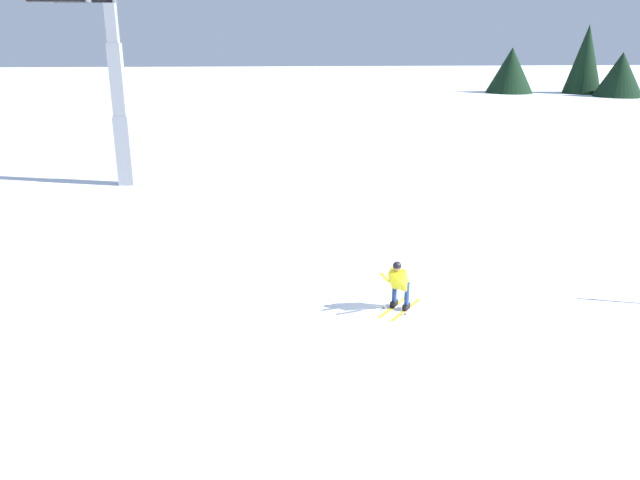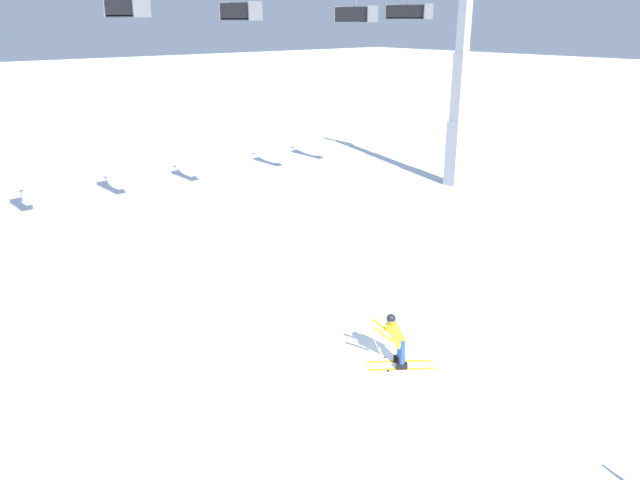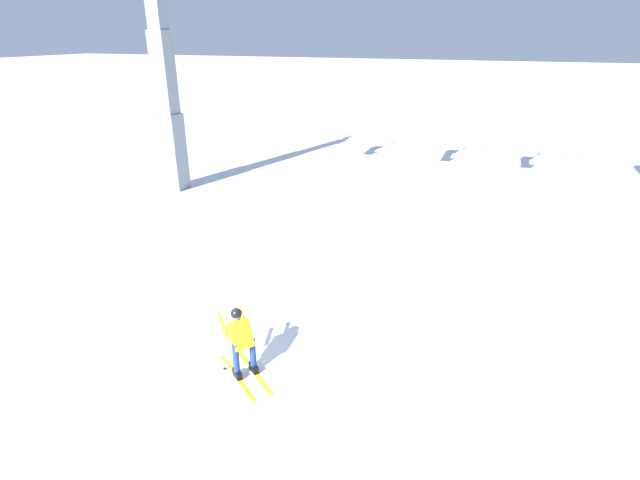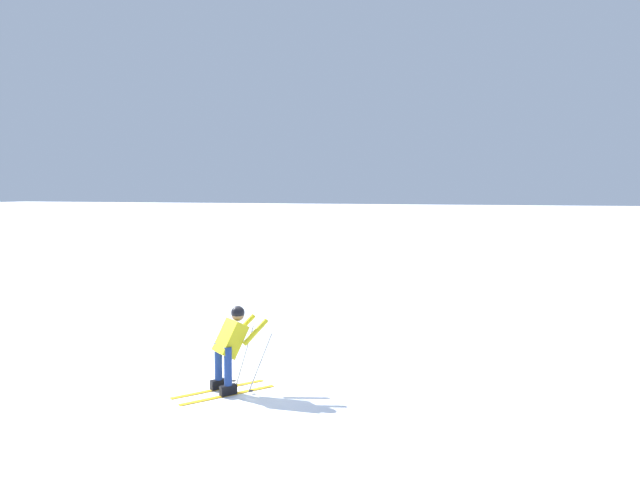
{
  "view_description": "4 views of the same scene",
  "coord_description": "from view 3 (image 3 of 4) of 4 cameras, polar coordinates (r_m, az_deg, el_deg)",
  "views": [
    {
      "loc": [
        -14.36,
        3.46,
        7.11
      ],
      "look_at": [
        0.38,
        2.4,
        2.19
      ],
      "focal_mm": 34.95,
      "sensor_mm": 36.0,
      "label": 1
    },
    {
      "loc": [
        -9.53,
        -9.04,
        8.29
      ],
      "look_at": [
        0.51,
        2.86,
        2.73
      ],
      "focal_mm": 35.02,
      "sensor_mm": 36.0,
      "label": 2
    },
    {
      "loc": [
        5.31,
        -7.07,
        6.58
      ],
      "look_at": [
        1.9,
        1.93,
        2.51
      ],
      "focal_mm": 27.59,
      "sensor_mm": 36.0,
      "label": 3
    },
    {
      "loc": [
        9.89,
        4.81,
        3.4
      ],
      "look_at": [
        0.51,
        1.76,
        2.58
      ],
      "focal_mm": 34.2,
      "sensor_mm": 36.0,
      "label": 4
    }
  ],
  "objects": [
    {
      "name": "skier_carving_main",
      "position": [
        10.37,
        -9.21,
        -11.13
      ],
      "size": [
        1.63,
        1.44,
        1.56
      ],
      "color": "yellow",
      "rests_on": "ground_plane"
    },
    {
      "name": "lift_tower_near",
      "position": [
        22.67,
        -17.46,
        16.26
      ],
      "size": [
        0.89,
        2.42,
        10.57
      ],
      "color": "gray",
      "rests_on": "ground_plane"
    },
    {
      "name": "ground_plane",
      "position": [
        11.02,
        -13.32,
        -14.44
      ],
      "size": [
        260.0,
        260.0,
        0.0
      ],
      "primitive_type": "plane",
      "color": "white"
    }
  ]
}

